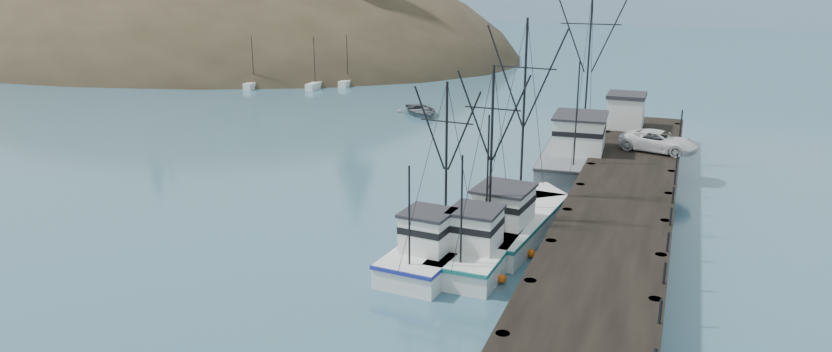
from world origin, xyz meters
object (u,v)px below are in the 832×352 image
at_px(trawler_near, 483,245).
at_px(trawler_far, 513,220).
at_px(pier, 623,193).
at_px(trawler_mid, 438,248).
at_px(work_vessel, 581,152).
at_px(pickup_truck, 659,141).
at_px(pier_shed, 626,110).
at_px(motorboat, 421,115).

distance_m(trawler_near, trawler_far, 4.40).
bearing_deg(pier, trawler_mid, -129.56).
xyz_separation_m(trawler_mid, work_vessel, (4.35, 20.94, 0.41)).
xyz_separation_m(pier, pickup_truck, (1.50, 9.89, 1.06)).
height_order(pier, trawler_near, trawler_near).
bearing_deg(work_vessel, pickup_truck, -8.81).
xyz_separation_m(trawler_mid, pier_shed, (6.91, 27.29, 2.60)).
bearing_deg(work_vessel, trawler_far, -96.29).
relative_size(trawler_near, trawler_far, 0.84).
distance_m(pier_shed, motorboat, 22.34).
bearing_deg(pier_shed, trawler_far, -101.10).
relative_size(pier, pier_shed, 13.75).
bearing_deg(trawler_near, pickup_truck, 67.36).
bearing_deg(pier_shed, trawler_near, -100.54).
bearing_deg(pier, pier_shed, 95.01).
height_order(pier, trawler_mid, trawler_mid).
distance_m(trawler_mid, motorboat, 37.80).
xyz_separation_m(trawler_far, pickup_truck, (7.25, 14.43, 1.93)).
bearing_deg(trawler_far, pier, 38.26).
xyz_separation_m(pier, trawler_mid, (-8.41, -10.18, -0.87)).
bearing_deg(motorboat, work_vessel, -76.16).
height_order(trawler_near, work_vessel, work_vessel).
height_order(trawler_mid, work_vessel, work_vessel).
xyz_separation_m(pier, work_vessel, (-4.06, 10.76, -0.46)).
xyz_separation_m(trawler_far, pier_shed, (4.25, 21.64, 2.60)).
relative_size(pier_shed, pickup_truck, 0.59).
bearing_deg(pier_shed, motorboat, 158.94).
bearing_deg(pier_shed, work_vessel, -111.96).
height_order(pier, work_vessel, work_vessel).
relative_size(trawler_near, pier_shed, 3.31).
height_order(trawler_near, pickup_truck, trawler_near).
relative_size(trawler_far, work_vessel, 0.75).
bearing_deg(trawler_near, pier, 54.53).
distance_m(work_vessel, pickup_truck, 5.83).
relative_size(pier, motorboat, 7.62).
bearing_deg(trawler_mid, pickup_truck, 63.73).
xyz_separation_m(pier, trawler_near, (-6.34, -8.89, -0.87)).
distance_m(trawler_far, pickup_truck, 16.26).
height_order(trawler_mid, pier_shed, trawler_mid).
distance_m(trawler_mid, trawler_far, 6.25).
xyz_separation_m(trawler_near, motorboat, (-15.76, 33.94, -0.82)).
bearing_deg(motorboat, trawler_far, -98.84).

